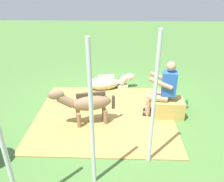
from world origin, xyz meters
name	(u,v)px	position (x,y,z in m)	size (l,w,h in m)	color
ground_plane	(118,110)	(0.00, 0.00, 0.00)	(24.00, 24.00, 0.00)	#4C7A38
hay_patch	(105,115)	(0.29, 0.26, 0.01)	(3.07, 2.77, 0.02)	#AD8C47
hay_bale	(168,108)	(-1.14, 0.22, 0.21)	(0.64, 0.45, 0.41)	tan
person_seated	(163,87)	(-0.98, 0.21, 0.70)	(0.70, 0.48, 1.29)	tan
pony_standing	(87,103)	(0.63, 0.61, 0.52)	(1.32, 0.55, 0.88)	#8C6B4C
pony_lying	(107,83)	(0.31, -1.11, 0.19)	(1.36, 0.56, 0.42)	beige
soda_bottle	(186,104)	(-1.63, -0.11, 0.12)	(0.07, 0.07, 0.26)	#197233
tent_pole_left	(154,104)	(-0.55, 1.65, 1.12)	(0.06, 0.06, 2.24)	silver
tent_pole_right	(3,145)	(1.29, 2.65, 1.12)	(0.06, 0.06, 2.24)	silver
tent_pole_mid	(92,120)	(0.33, 2.12, 1.12)	(0.06, 0.06, 2.24)	silver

